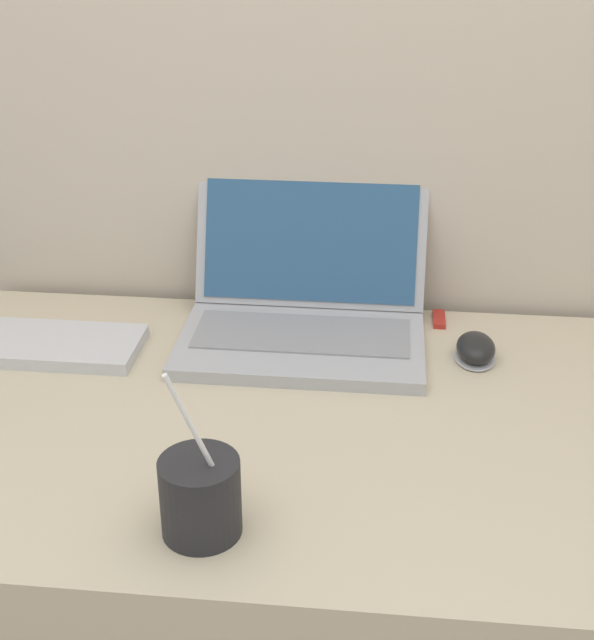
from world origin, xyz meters
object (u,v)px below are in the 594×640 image
(computer_mouse, at_px, (476,349))
(usb_stick, at_px, (439,319))
(external_keyboard, at_px, (0,342))
(laptop, at_px, (304,307))
(drink_cup, at_px, (200,495))

(computer_mouse, relative_size, usb_stick, 1.50)
(computer_mouse, xyz_separation_m, external_keyboard, (-0.74, -0.04, -0.01))
(laptop, xyz_separation_m, external_keyboard, (-0.47, -0.10, -0.04))
(laptop, bearing_deg, external_keyboard, -168.43)
(laptop, relative_size, computer_mouse, 4.23)
(drink_cup, distance_m, external_keyboard, 0.57)
(drink_cup, distance_m, computer_mouse, 0.55)
(drink_cup, relative_size, usb_stick, 3.64)
(laptop, bearing_deg, computer_mouse, -11.08)
(drink_cup, height_order, external_keyboard, drink_cup)
(computer_mouse, bearing_deg, usb_stick, 111.95)
(laptop, distance_m, external_keyboard, 0.48)
(drink_cup, height_order, computer_mouse, drink_cup)
(computer_mouse, height_order, external_keyboard, computer_mouse)
(laptop, height_order, computer_mouse, laptop)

